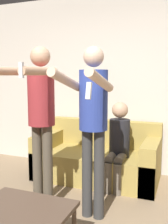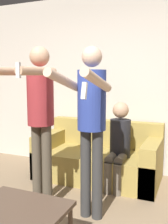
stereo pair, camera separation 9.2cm
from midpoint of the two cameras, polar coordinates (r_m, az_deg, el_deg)
wall_back at (r=4.07m, az=8.00°, el=6.14°), size 6.40×0.06×2.70m
couch at (r=3.86m, az=3.91°, el=-10.20°), size 1.72×0.87×0.80m
person_standing_left at (r=2.84m, az=-8.77°, el=0.59°), size 0.41×0.75×1.77m
person_standing_right at (r=2.58m, az=2.50°, el=-0.58°), size 0.40×0.75×1.75m
person_seated at (r=3.48m, az=8.34°, el=-6.50°), size 0.27×0.51×1.13m
coffee_table at (r=2.28m, az=-13.41°, el=-20.79°), size 0.77×0.63×0.42m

